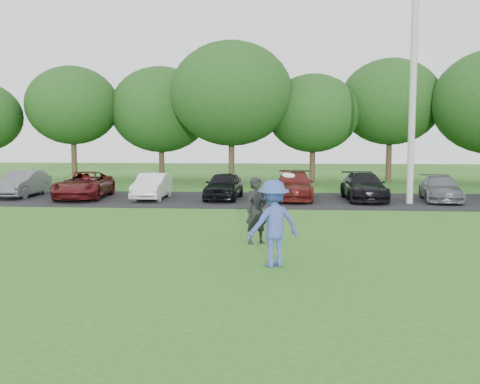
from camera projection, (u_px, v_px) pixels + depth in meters
The scene contains 7 objects.
ground at pixel (227, 269), 11.29m from camera, with size 100.00×100.00×0.00m, color #2E681D.
parking_lot at pixel (257, 200), 24.18m from camera, with size 32.00×6.50×0.03m, color black.
utility_pole at pixel (413, 91), 22.24m from camera, with size 0.28×0.28×9.49m, color #ACACA7.
frisbee_player at pixel (273, 223), 11.49m from camera, with size 1.40×1.20×2.04m.
camera_bystander at pixel (257, 210), 14.01m from camera, with size 0.77×0.69×1.76m.
parked_cars at pixel (270, 186), 24.08m from camera, with size 30.63×4.80×1.25m.
tree_row at pixel (289, 104), 33.26m from camera, with size 42.39×9.85×8.64m.
Camera 1 is at (1.19, -11.01, 2.74)m, focal length 40.00 mm.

